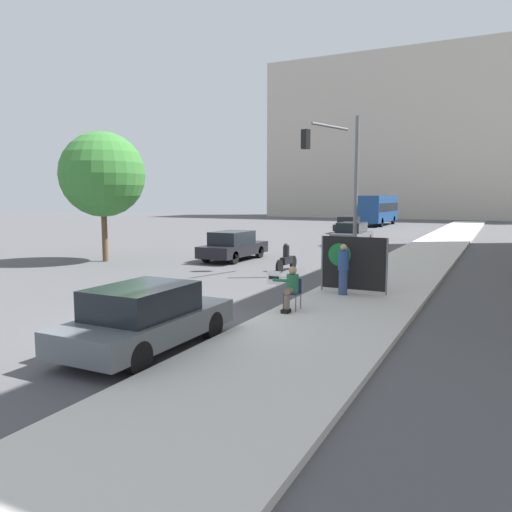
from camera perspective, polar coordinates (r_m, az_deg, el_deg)
The scene contains 14 objects.
ground_plane at distance 12.88m, azimuth -11.25°, elevation -8.01°, with size 160.00×160.00×0.00m, color #4F4F51.
sidewalk_curb at distance 25.33m, azimuth 17.44°, elevation -0.78°, with size 3.67×90.00×0.14m, color beige.
building_backdrop_far at distance 83.07m, azimuth 20.04°, elevation 12.68°, with size 52.00×12.00×24.82m.
seated_protester at distance 13.80m, azimuth 3.98°, elevation -3.54°, with size 0.94×0.77×1.21m.
jogger_on_sidewalk at distance 16.15m, azimuth 9.94°, elevation -1.49°, with size 0.34×0.34×1.63m.
protest_banner at distance 16.57m, azimuth 11.03°, elevation -0.81°, with size 2.21×0.06×1.83m.
traffic_light_pole at distance 21.30m, azimuth 9.28°, elevation 9.65°, with size 2.74×2.51×6.33m.
parked_car_curbside at distance 10.91m, azimuth -12.48°, elevation -6.90°, with size 1.83×4.22×1.41m.
car_on_road_nearest at distance 25.80m, azimuth -2.63°, elevation 1.17°, with size 1.80×4.59×1.51m.
car_on_road_midblock at distance 34.77m, azimuth 10.94°, elevation 2.52°, with size 1.84×4.52×1.54m.
car_on_road_distant at distance 46.12m, azimuth 10.57°, elevation 3.52°, with size 1.74×4.24×1.50m.
city_bus_on_road at distance 59.53m, azimuth 13.77°, elevation 5.30°, with size 2.56×10.58×3.40m.
motorcycle_on_road at distance 22.01m, azimuth 3.50°, elevation -0.36°, with size 0.28×2.15×1.23m.
street_tree_near_curb at distance 26.35m, azimuth -17.14°, elevation 8.88°, with size 4.23×4.23×6.49m.
Camera 1 is at (7.66, -9.84, 3.25)m, focal length 35.00 mm.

